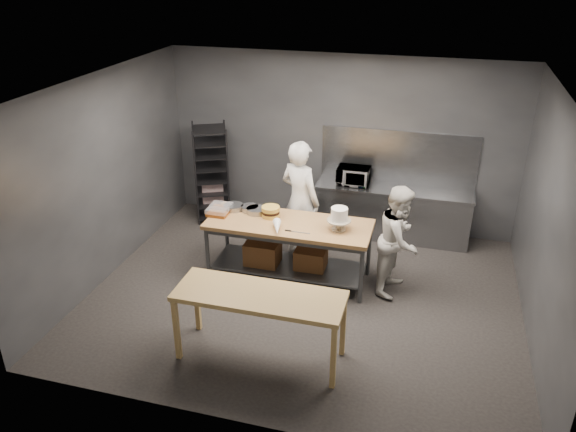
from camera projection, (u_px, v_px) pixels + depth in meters
The scene contains 16 objects.
ground at pixel (304, 295), 8.08m from camera, with size 6.00×6.00×0.00m, color black.
back_wall at pixel (340, 143), 9.60m from camera, with size 6.00×0.04×3.00m, color #4C4F54.
work_table at pixel (286, 243), 8.29m from camera, with size 2.40×0.90×0.92m.
near_counter at pixel (260, 300), 6.53m from camera, with size 2.00×0.70×0.90m.
back_counter at pixel (392, 213), 9.54m from camera, with size 2.60×0.60×0.90m.
splashback_panel at pixel (398, 157), 9.41m from camera, with size 2.60×0.02×0.90m, color slate.
speed_rack at pixel (212, 174), 10.07m from camera, with size 0.82×0.84×1.75m.
chef_behind at pixel (300, 200), 8.73m from camera, with size 0.70×0.46×1.93m, color white.
chef_right at pixel (399, 240), 7.89m from camera, with size 0.78×0.61×1.61m, color silver.
microwave at pixel (353, 176), 9.44m from camera, with size 0.54×0.37×0.30m, color black.
frosted_cake_stand at pixel (339, 216), 7.83m from camera, with size 0.34×0.34×0.34m.
layer_cake at pixel (271, 212), 8.28m from camera, with size 0.27×0.27×0.16m.
cake_pans at pixel (246, 209), 8.48m from camera, with size 0.68×0.33×0.07m.
piping_bag at pixel (277, 228), 7.86m from camera, with size 0.12×0.12×0.38m, color white.
offset_spatula at pixel (294, 231), 7.87m from camera, with size 0.36×0.02×0.02m.
pastry_clamshells at pixel (219, 209), 8.41m from camera, with size 0.32×0.40×0.11m.
Camera 1 is at (1.59, -6.60, 4.53)m, focal length 35.00 mm.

